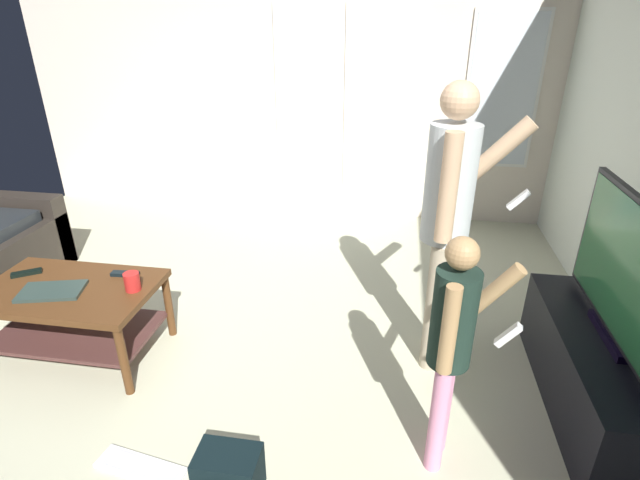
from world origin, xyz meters
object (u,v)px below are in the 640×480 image
at_px(loose_keyboard, 141,467).
at_px(person_adult, 449,209).
at_px(tv_remote_black, 26,273).
at_px(dvd_remote_slim, 125,274).
at_px(laptop_closed, 52,291).
at_px(tv_stand, 599,373).
at_px(flat_screen_tv, 628,275).
at_px(person_child, 453,338).
at_px(backpack, 228,476).
at_px(coffee_table, 72,306).
at_px(cup_near_edge, 132,282).

bearing_deg(loose_keyboard, person_adult, 37.59).
distance_m(tv_remote_black, dvd_remote_slim, 0.62).
distance_m(person_adult, laptop_closed, 2.31).
bearing_deg(dvd_remote_slim, loose_keyboard, -64.90).
distance_m(tv_stand, loose_keyboard, 2.37).
height_order(flat_screen_tv, person_child, flat_screen_tv).
relative_size(backpack, tv_remote_black, 1.65).
height_order(flat_screen_tv, backpack, flat_screen_tv).
distance_m(backpack, loose_keyboard, 0.48).
bearing_deg(backpack, flat_screen_tv, 25.39).
relative_size(flat_screen_tv, tv_remote_black, 7.00).
bearing_deg(tv_remote_black, person_child, -46.96).
relative_size(flat_screen_tv, dvd_remote_slim, 7.00).
xyz_separation_m(coffee_table, person_child, (2.16, -0.45, 0.35)).
xyz_separation_m(laptop_closed, cup_near_edge, (0.45, 0.11, 0.04)).
distance_m(coffee_table, backpack, 1.50).
height_order(tv_stand, flat_screen_tv, flat_screen_tv).
xyz_separation_m(backpack, dvd_remote_slim, (-0.98, 0.99, 0.38)).
bearing_deg(person_child, backpack, -158.72).
bearing_deg(loose_keyboard, person_child, 12.36).
distance_m(coffee_table, loose_keyboard, 1.13).
height_order(coffee_table, person_adult, person_adult).
height_order(flat_screen_tv, tv_remote_black, flat_screen_tv).
bearing_deg(flat_screen_tv, person_adult, 160.81).
relative_size(coffee_table, loose_keyboard, 2.22).
bearing_deg(dvd_remote_slim, flat_screen_tv, -6.98).
bearing_deg(loose_keyboard, tv_stand, 19.26).
bearing_deg(backpack, person_child, 21.28).
distance_m(person_adult, cup_near_edge, 1.85).
relative_size(coffee_table, tv_stand, 0.77).
relative_size(backpack, dvd_remote_slim, 1.65).
distance_m(loose_keyboard, dvd_remote_slim, 1.17).
bearing_deg(laptop_closed, cup_near_edge, -1.86).
distance_m(backpack, laptop_closed, 1.53).
bearing_deg(laptop_closed, coffee_table, 39.10).
bearing_deg(loose_keyboard, backpack, -6.94).
bearing_deg(person_adult, cup_near_edge, -170.85).
xyz_separation_m(flat_screen_tv, laptop_closed, (-3.06, -0.10, -0.33)).
bearing_deg(coffee_table, backpack, -33.00).
relative_size(tv_stand, tv_remote_black, 7.69).
bearing_deg(laptop_closed, flat_screen_tv, -13.13).
bearing_deg(tv_remote_black, dvd_remote_slim, -26.45).
bearing_deg(tv_stand, cup_near_edge, 179.81).
xyz_separation_m(loose_keyboard, dvd_remote_slim, (-0.52, 0.94, 0.48)).
relative_size(tv_stand, flat_screen_tv, 1.10).
relative_size(loose_keyboard, laptop_closed, 1.31).
relative_size(cup_near_edge, tv_remote_black, 0.65).
bearing_deg(dvd_remote_slim, person_child, -22.24).
xyz_separation_m(coffee_table, laptop_closed, (-0.05, -0.07, 0.14)).
height_order(flat_screen_tv, laptop_closed, flat_screen_tv).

